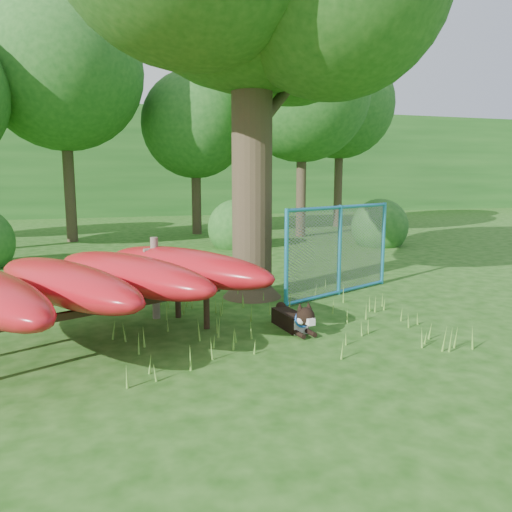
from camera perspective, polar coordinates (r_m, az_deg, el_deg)
name	(u,v)px	position (r m, az deg, el deg)	size (l,w,h in m)	color
ground	(269,344)	(6.76, 1.45, -10.04)	(80.00, 80.00, 0.00)	#18460E
wooden_post	(155,276)	(7.93, -11.45, -2.24)	(0.35, 0.17, 1.29)	#625749
kayak_rack	(98,279)	(6.88, -17.56, -2.49)	(4.82, 4.34, 1.16)	black
husky_dog	(295,319)	(7.28, 4.48, -7.20)	(0.36, 1.12, 0.50)	black
fence_section	(340,250)	(9.45, 9.52, 0.65)	(2.66, 1.25, 2.81)	teal
wildflower_clump	(298,316)	(7.44, 4.83, -6.89)	(0.10, 0.10, 0.21)	#5E9A32
bg_tree_b	(63,70)	(18.38, -21.22, 19.19)	(5.20, 5.20, 8.22)	#352B1D
bg_tree_c	(195,125)	(19.46, -6.98, 14.65)	(4.00, 4.00, 6.12)	#352B1D
bg_tree_d	(302,94)	(18.67, 5.33, 17.94)	(4.80, 4.80, 7.50)	#352B1D
bg_tree_e	(340,105)	(22.63, 9.60, 16.68)	(4.60, 4.60, 7.55)	#352B1D
shrub_right	(379,245)	(16.60, 13.87, 1.19)	(1.80, 1.80, 1.80)	#1D561C
shrub_mid	(237,247)	(15.74, -2.24, 1.03)	(1.80, 1.80, 1.80)	#1D561C
wooded_hillside	(131,164)	(34.11, -14.15, 10.19)	(80.00, 12.00, 6.00)	#1D561C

